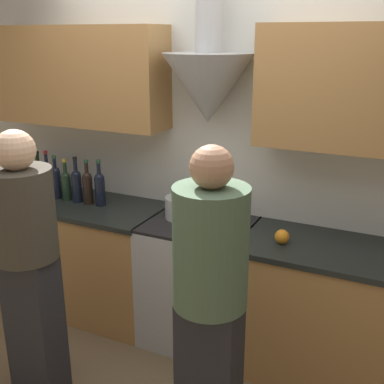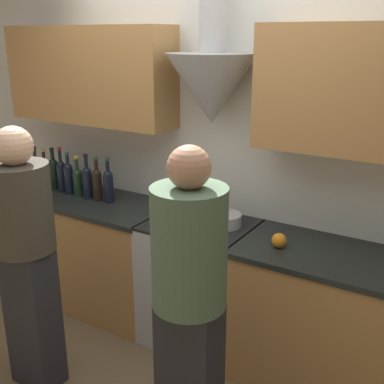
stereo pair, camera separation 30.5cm
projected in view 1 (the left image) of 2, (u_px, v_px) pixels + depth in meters
name	position (u px, v px, depth m)	size (l,w,h in m)	color
ground_plane	(177.00, 364.00, 3.20)	(12.00, 12.00, 0.00)	brown
wall_back	(208.00, 128.00, 3.28)	(8.40, 0.59, 2.60)	silver
counter_left	(77.00, 254.00, 3.79)	(1.44, 0.62, 0.89)	#B27F47
counter_right	(330.00, 313.00, 2.98)	(1.14, 0.62, 0.89)	#B27F47
stove_range	(198.00, 282.00, 3.35)	(0.69, 0.60, 0.89)	#B7BABC
wine_bottle_0	(11.00, 173.00, 3.89)	(0.08, 0.08, 0.33)	black
wine_bottle_1	(20.00, 175.00, 3.83)	(0.07, 0.07, 0.34)	black
wine_bottle_2	(29.00, 177.00, 3.81)	(0.07, 0.07, 0.32)	black
wine_bottle_3	(39.00, 176.00, 3.77)	(0.08, 0.08, 0.34)	black
wine_bottle_4	(48.00, 178.00, 3.72)	(0.07, 0.07, 0.36)	black
wine_bottle_5	(56.00, 181.00, 3.67)	(0.07, 0.07, 0.34)	black
wine_bottle_6	(66.00, 184.00, 3.64)	(0.07, 0.07, 0.32)	black
wine_bottle_7	(77.00, 184.00, 3.59)	(0.08, 0.08, 0.35)	black
wine_bottle_8	(88.00, 186.00, 3.55)	(0.07, 0.07, 0.34)	black
wine_bottle_9	(100.00, 187.00, 3.51)	(0.08, 0.08, 0.34)	black
stock_pot	(180.00, 207.00, 3.29)	(0.21, 0.21, 0.15)	#B7BABC
mixing_bowl	(224.00, 218.00, 3.19)	(0.22, 0.22, 0.08)	#B7BABC
orange_fruit	(282.00, 237.00, 2.89)	(0.09, 0.09, 0.09)	orange
person_foreground_left	(27.00, 259.00, 2.68)	(0.36, 0.36, 1.63)	#28282D
person_foreground_right	(210.00, 299.00, 2.25)	(0.35, 0.35, 1.65)	#28282D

